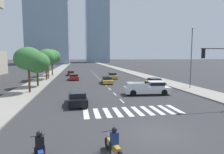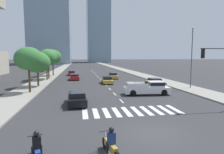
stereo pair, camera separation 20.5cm
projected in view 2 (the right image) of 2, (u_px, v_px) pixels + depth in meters
name	position (u px, v px, depth m)	size (l,w,h in m)	color
ground_plane	(153.00, 133.00, 11.95)	(800.00, 800.00, 0.00)	#333335
sidewalk_east	(151.00, 78.00, 43.34)	(4.00, 260.00, 0.15)	gray
sidewalk_west	(44.00, 80.00, 39.33)	(4.00, 260.00, 0.15)	gray
crosswalk_near	(132.00, 111.00, 16.70)	(8.55, 2.97, 0.01)	silver
lane_divider_center	(99.00, 78.00, 44.13)	(0.14, 50.00, 0.01)	silver
motorcycle_lead	(111.00, 145.00, 9.02)	(0.77, 2.23, 1.49)	black
motorcycle_trailing	(37.00, 149.00, 8.57)	(0.90, 2.03, 1.49)	black
pickup_truck	(149.00, 88.00, 24.18)	(5.89, 2.51, 1.67)	silver
sedan_red_0	(72.00, 73.00, 49.69)	(2.00, 4.46, 1.19)	maroon
sedan_black_1	(77.00, 98.00, 19.11)	(1.93, 4.37, 1.29)	black
sedan_gold_2	(113.00, 76.00, 42.49)	(2.15, 4.63, 1.28)	#B28E38
sedan_gold_3	(155.00, 83.00, 30.78)	(2.09, 4.35, 1.33)	#B28E38
sedan_gold_4	(107.00, 80.00, 34.46)	(1.97, 4.36, 1.21)	#B28E38
sedan_red_5	(74.00, 77.00, 39.99)	(2.06, 4.55, 1.23)	maroon
street_lamp_east	(192.00, 54.00, 28.12)	(0.50, 0.24, 8.96)	#3F3F42
street_tree_nearest	(29.00, 59.00, 24.64)	(3.54, 3.54, 5.91)	#4C3823
street_tree_second	(37.00, 62.00, 29.91)	(3.94, 3.94, 5.46)	#4C3823
street_tree_third	(46.00, 58.00, 38.29)	(3.69, 3.69, 6.10)	#4C3823
street_tree_fourth	(48.00, 57.00, 40.61)	(4.04, 4.04, 6.37)	#4C3823
street_tree_fifth	(53.00, 57.00, 47.56)	(4.22, 4.22, 6.50)	#4C3823
office_tower_center_skyline	(98.00, 5.00, 174.85)	(20.08, 29.40, 106.27)	#7A93A8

